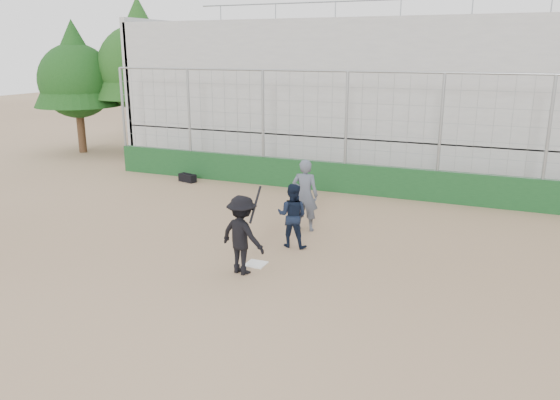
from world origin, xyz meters
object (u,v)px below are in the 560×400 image
at_px(batter_at_plate, 242,235).
at_px(catcher_crouched, 292,226).
at_px(umpire, 305,199).
at_px(equipment_bag, 187,178).

xyz_separation_m(batter_at_plate, catcher_crouched, (0.39, 1.90, -0.32)).
bearing_deg(batter_at_plate, catcher_crouched, 78.34).
relative_size(batter_at_plate, umpire, 1.08).
relative_size(umpire, equipment_bag, 2.37).
distance_m(catcher_crouched, umpire, 1.39).
distance_m(batter_at_plate, umpire, 3.25).
distance_m(batter_at_plate, catcher_crouched, 1.97).
distance_m(batter_at_plate, equipment_bag, 8.87).
height_order(batter_at_plate, catcher_crouched, batter_at_plate).
distance_m(catcher_crouched, equipment_bag, 7.79).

